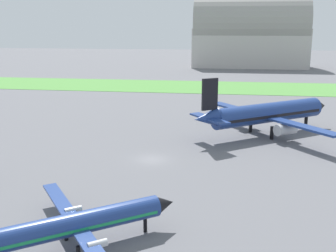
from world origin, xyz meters
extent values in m
plane|color=slate|center=(0.00, 0.00, 0.00)|extent=(600.00, 600.00, 0.00)
cube|color=#549342|center=(0.00, 74.37, 0.04)|extent=(360.00, 28.00, 0.08)
cylinder|color=navy|center=(-1.35, -24.48, 2.36)|extent=(12.50, 10.06, 1.96)
cone|color=black|center=(4.94, -19.76, 2.36)|extent=(2.73, 2.72, 1.93)
cube|color=#198C4C|center=(-1.35, -24.48, 2.21)|extent=(11.89, 9.62, 0.28)
cube|color=navy|center=(-4.91, -20.39, 2.01)|extent=(7.58, 9.47, 0.20)
cylinder|color=#B7BABF|center=(-3.30, -21.62, 2.01)|extent=(1.63, 1.45, 0.63)
cylinder|color=#B7BABF|center=(0.85, -27.15, 2.01)|extent=(1.63, 1.45, 0.63)
cylinder|color=black|center=(3.37, -20.94, 0.69)|extent=(0.35, 0.35, 1.38)
cylinder|color=black|center=(-3.30, -23.51, 0.69)|extent=(0.35, 0.35, 1.38)
cylinder|color=navy|center=(17.68, 16.82, 3.95)|extent=(20.13, 16.62, 3.47)
cone|color=black|center=(27.69, 24.53, 3.95)|extent=(4.58, 4.62, 3.40)
cone|color=navy|center=(7.17, 8.74, 4.38)|extent=(5.41, 5.17, 3.13)
cube|color=black|center=(17.68, 16.82, 3.69)|extent=(19.17, 15.90, 0.49)
cube|color=navy|center=(12.56, 22.44, 3.34)|extent=(11.00, 13.36, 0.35)
cube|color=navy|center=(21.80, 10.44, 3.34)|extent=(11.00, 13.36, 0.35)
cylinder|color=#B7BABF|center=(14.22, 20.28, 2.10)|extent=(4.17, 3.82, 1.91)
cylinder|color=#B7BABF|center=(20.14, 12.60, 2.10)|extent=(4.17, 3.82, 1.91)
cube|color=black|center=(7.67, 9.12, 8.21)|extent=(2.51, 2.06, 5.05)
cube|color=navy|center=(6.33, 10.87, 4.29)|extent=(4.20, 4.66, 0.28)
cube|color=navy|center=(9.02, 7.37, 4.29)|extent=(4.20, 4.66, 0.28)
cylinder|color=black|center=(25.19, 22.60, 1.11)|extent=(0.63, 0.63, 2.21)
cylinder|color=black|center=(14.77, 18.02, 1.11)|extent=(0.63, 0.63, 2.21)
cylinder|color=black|center=(18.09, 13.70, 1.11)|extent=(0.63, 0.63, 2.21)
cube|color=#BCB7B2|center=(19.61, 146.25, 8.99)|extent=(53.01, 24.01, 17.98)
cylinder|color=gray|center=(19.61, 146.25, 20.38)|extent=(51.95, 26.41, 26.41)
camera|label=1|loc=(10.56, -54.53, 18.47)|focal=43.33mm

